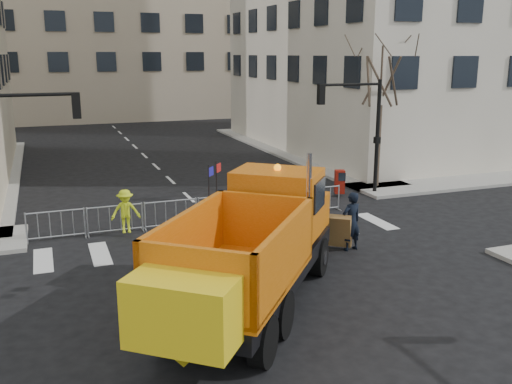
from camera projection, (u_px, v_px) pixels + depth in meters
name	position (u px, v px, depth m)	size (l,w,h in m)	color
ground	(295.00, 297.00, 15.78)	(120.00, 120.00, 0.00)	black
sidewalk_back	(210.00, 215.00, 23.49)	(64.00, 5.00, 0.15)	gray
building_far	(93.00, 1.00, 60.23)	(30.00, 18.00, 24.00)	#B8A58D
traffic_light_right	(377.00, 138.00, 26.69)	(0.18, 0.18, 5.40)	black
crowd_barriers	(197.00, 211.00, 22.30)	(12.60, 0.60, 1.10)	#9EA0A5
street_tree	(379.00, 113.00, 27.59)	(3.00, 3.00, 7.50)	#382B21
plow_truck	(252.00, 246.00, 14.53)	(8.64, 9.73, 4.01)	black
cop_a	(351.00, 221.00, 19.31)	(0.74, 0.49, 2.04)	black
cop_b	(261.00, 218.00, 20.23)	(0.84, 0.65, 1.72)	black
cop_c	(296.00, 215.00, 20.02)	(1.19, 0.50, 2.03)	black
worker	(126.00, 211.00, 20.77)	(1.04, 0.60, 1.61)	#CADE1A
newspaper_box	(340.00, 182.00, 26.73)	(0.45, 0.40, 1.10)	maroon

